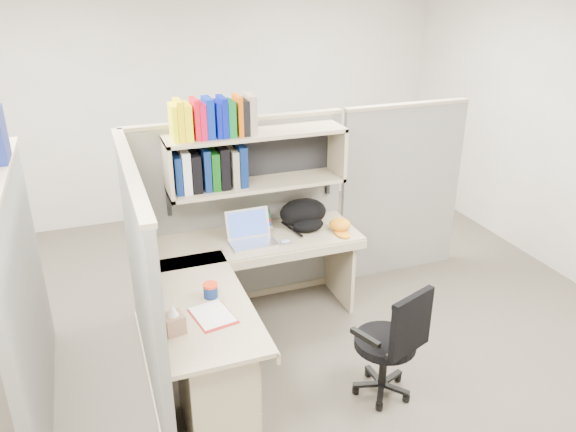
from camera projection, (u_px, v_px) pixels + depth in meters
name	position (u px, v px, depth m)	size (l,w,h in m)	color
ground	(275.00, 356.00, 4.25)	(6.00, 6.00, 0.00)	#3C362E
room_shell	(273.00, 151.00, 3.60)	(6.00, 6.00, 6.00)	#A8A297
cubicle	(208.00, 231.00, 4.16)	(3.79, 1.84, 1.95)	slate
desk	(230.00, 341.00, 3.70)	(1.74, 1.75, 0.73)	gray
laptop	(252.00, 229.00, 4.32)	(0.35, 0.35, 0.25)	silver
backpack	(305.00, 215.00, 4.59)	(0.40, 0.31, 0.23)	black
orange_cap	(340.00, 224.00, 4.59)	(0.18, 0.21, 0.10)	orange
snack_canister	(211.00, 290.00, 3.64)	(0.10, 0.10, 0.10)	navy
tissue_box	(173.00, 319.00, 3.27)	(0.12, 0.12, 0.18)	#916A52
mouse	(286.00, 241.00, 4.37)	(0.09, 0.06, 0.03)	#88A0C2
paper_cup	(242.00, 225.00, 4.57)	(0.07, 0.07, 0.10)	white
book_stack	(261.00, 217.00, 4.70)	(0.17, 0.23, 0.11)	gray
loose_paper	(212.00, 314.00, 3.47)	(0.21, 0.28, 0.00)	white
task_chair	(388.00, 359.00, 3.74)	(0.50, 0.47, 0.87)	black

